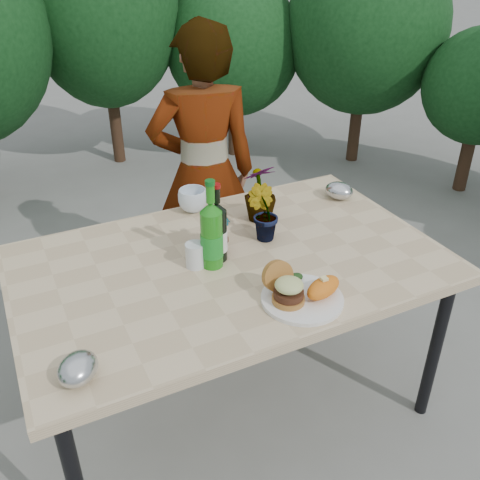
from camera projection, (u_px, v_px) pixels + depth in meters
name	position (u px, v px, depth m)	size (l,w,h in m)	color
ground	(232.00, 399.00, 2.41)	(80.00, 80.00, 0.00)	slate
patio_table	(231.00, 272.00, 2.06)	(1.60, 1.00, 0.75)	#CEB389
shrub_hedge	(169.00, 64.00, 3.29)	(6.85, 4.99, 2.06)	#382316
dinner_plate	(302.00, 299.00, 1.80)	(0.28, 0.28, 0.01)	white
burger_stack	(286.00, 287.00, 1.77)	(0.11, 0.16, 0.11)	#B7722D
sweet_potato	(323.00, 288.00, 1.79)	(0.15, 0.08, 0.06)	orange
grilled_veg	(293.00, 279.00, 1.87)	(0.08, 0.05, 0.03)	olive
wine_bottle	(217.00, 233.00, 1.98)	(0.07, 0.07, 0.31)	black
sparkling_water	(212.00, 236.00, 1.93)	(0.08, 0.08, 0.34)	#1D7E17
plastic_cup	(195.00, 255.00, 1.97)	(0.07, 0.07, 0.10)	silver
seedling_left	(221.00, 229.00, 2.03)	(0.10, 0.07, 0.20)	#205B1F
seedling_mid	(263.00, 213.00, 2.11)	(0.12, 0.10, 0.23)	#225E20
seedling_right	(260.00, 192.00, 2.25)	(0.14, 0.14, 0.25)	#2A571E
blue_bowl	(193.00, 200.00, 2.35)	(0.13, 0.13, 0.10)	silver
foil_packet_left	(78.00, 368.00, 1.48)	(0.13, 0.11, 0.08)	#B1B4B8
foil_packet_right	(339.00, 191.00, 2.46)	(0.13, 0.11, 0.08)	#B7B9BF
person	(204.00, 175.00, 2.71)	(0.55, 0.36, 1.50)	#9D684E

